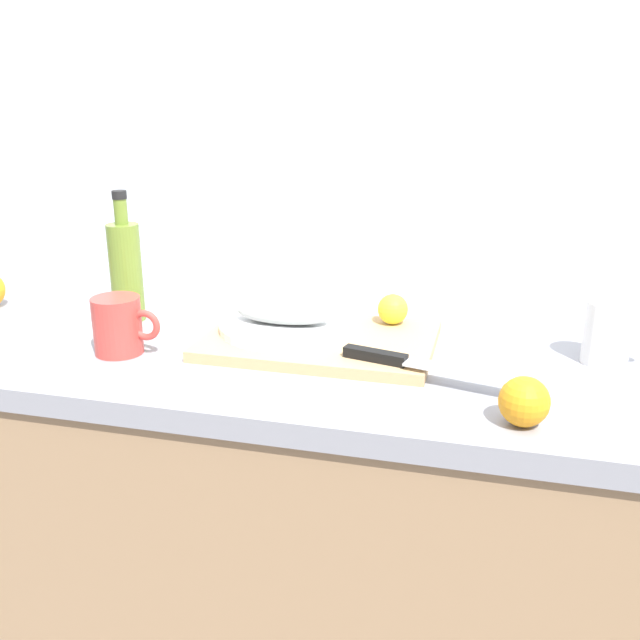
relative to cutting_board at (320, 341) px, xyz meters
name	(u,v)px	position (x,y,z in m)	size (l,w,h in m)	color
back_wall	(405,140)	(0.10, 0.31, 0.34)	(3.20, 0.05, 2.50)	silver
kitchen_counter	(366,564)	(0.10, -0.02, -0.46)	(2.00, 0.60, 0.90)	#9E7A56
cutting_board	(320,341)	(0.00, 0.00, 0.00)	(0.42, 0.28, 0.02)	tan
white_plate	(284,326)	(-0.07, 0.01, 0.02)	(0.24, 0.24, 0.01)	white
fish_fillet	(284,313)	(-0.07, 0.01, 0.04)	(0.18, 0.08, 0.04)	#999E99
chef_knife	(405,361)	(0.17, -0.11, 0.02)	(0.29, 0.09, 0.02)	silver
lemon_0	(393,309)	(0.12, 0.10, 0.04)	(0.06, 0.06, 0.06)	yellow
olive_oil_bottle	(126,269)	(-0.42, 0.05, 0.10)	(0.06, 0.06, 0.26)	olive
coffee_mug_0	(119,325)	(-0.34, -0.13, 0.04)	(0.13, 0.09, 0.10)	#CC3F38
coffee_mug_1	(609,333)	(0.50, 0.04, 0.05)	(0.12, 0.08, 0.11)	white
orange_1	(524,402)	(0.36, -0.24, 0.03)	(0.07, 0.07, 0.07)	orange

